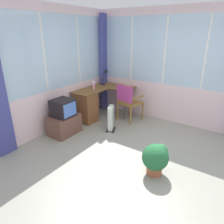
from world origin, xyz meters
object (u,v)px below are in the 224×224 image
at_px(desk_lamp, 106,74).
at_px(potted_plant, 156,158).
at_px(wooden_armchair, 127,98).
at_px(desk, 88,105).
at_px(tv_on_stand, 64,119).
at_px(space_heater, 111,118).
at_px(spray_bottle, 94,85).
at_px(tv_remote, 122,85).

bearing_deg(desk_lamp, potted_plant, -129.24).
xyz_separation_m(desk_lamp, wooden_armchair, (-0.32, -0.84, -0.43)).
xyz_separation_m(desk, potted_plant, (-1.02, -2.20, -0.13)).
relative_size(tv_on_stand, space_heater, 1.35).
relative_size(desk, wooden_armchair, 1.47).
height_order(desk_lamp, tv_on_stand, desk_lamp).
distance_m(spray_bottle, tv_on_stand, 1.21).
distance_m(tv_remote, tv_on_stand, 1.85).
bearing_deg(tv_on_stand, wooden_armchair, -29.37).
relative_size(space_heater, potted_plant, 1.15).
xyz_separation_m(tv_remote, wooden_armchair, (-0.42, -0.40, -0.17)).
bearing_deg(desk_lamp, spray_bottle, -176.81).
xyz_separation_m(desk_lamp, tv_remote, (0.10, -0.45, -0.26)).
relative_size(wooden_armchair, potted_plant, 1.89).
xyz_separation_m(tv_remote, spray_bottle, (-0.67, 0.41, 0.09)).
distance_m(tv_remote, spray_bottle, 0.79).
height_order(wooden_armchair, tv_on_stand, wooden_armchair).
relative_size(desk_lamp, spray_bottle, 1.91).
distance_m(wooden_armchair, potted_plant, 2.09).
bearing_deg(wooden_armchair, space_heater, 177.29).
bearing_deg(spray_bottle, wooden_armchair, -73.24).
relative_size(desk_lamp, tv_remote, 2.74).
xyz_separation_m(desk, wooden_armchair, (0.49, -0.80, 0.18)).
xyz_separation_m(desk, tv_on_stand, (-0.85, -0.04, -0.07)).
xyz_separation_m(desk_lamp, space_heater, (-0.95, -0.81, -0.73)).
bearing_deg(potted_plant, space_heater, 58.27).
relative_size(tv_remote, potted_plant, 0.30).
bearing_deg(potted_plant, desk, 65.13).
height_order(wooden_armchair, space_heater, wooden_armchair).
distance_m(desk_lamp, tv_on_stand, 1.80).
height_order(tv_remote, wooden_armchair, wooden_armchair).
height_order(tv_on_stand, potted_plant, tv_on_stand).
height_order(spray_bottle, tv_on_stand, spray_bottle).
bearing_deg(tv_on_stand, tv_remote, -11.45).
bearing_deg(desk, potted_plant, -114.87).
distance_m(spray_bottle, space_heater, 1.04).
distance_m(desk, wooden_armchair, 0.95).
bearing_deg(desk_lamp, desk, -176.64).
bearing_deg(potted_plant, spray_bottle, 60.18).
xyz_separation_m(desk_lamp, potted_plant, (-1.83, -2.25, -0.74)).
bearing_deg(desk_lamp, tv_on_stand, -176.97).
relative_size(desk_lamp, wooden_armchair, 0.44).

